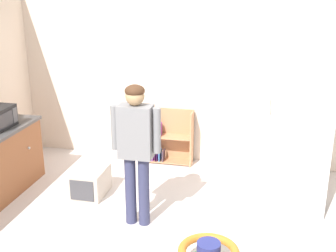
{
  "coord_description": "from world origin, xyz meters",
  "views": [
    {
      "loc": [
        1.17,
        -4.06,
        2.71
      ],
      "look_at": [
        0.15,
        0.52,
        1.15
      ],
      "focal_mm": 46.27,
      "sensor_mm": 36.0,
      "label": 1
    }
  ],
  "objects_px": {
    "standing_person": "(136,143)",
    "pet_carrier": "(90,182)",
    "bookshelf": "(164,139)",
    "refrigerator": "(298,140)"
  },
  "relations": [
    {
      "from": "bookshelf",
      "to": "pet_carrier",
      "type": "distance_m",
      "value": 1.51
    },
    {
      "from": "bookshelf",
      "to": "standing_person",
      "type": "relative_size",
      "value": 0.51
    },
    {
      "from": "bookshelf",
      "to": "pet_carrier",
      "type": "bearing_deg",
      "value": -118.23
    },
    {
      "from": "refrigerator",
      "to": "bookshelf",
      "type": "xyz_separation_m",
      "value": [
        -1.92,
        1.04,
        -0.52
      ]
    },
    {
      "from": "pet_carrier",
      "to": "standing_person",
      "type": "bearing_deg",
      "value": -34.29
    },
    {
      "from": "bookshelf",
      "to": "pet_carrier",
      "type": "relative_size",
      "value": 1.54
    },
    {
      "from": "bookshelf",
      "to": "pet_carrier",
      "type": "height_order",
      "value": "bookshelf"
    },
    {
      "from": "standing_person",
      "to": "pet_carrier",
      "type": "distance_m",
      "value": 1.3
    },
    {
      "from": "bookshelf",
      "to": "standing_person",
      "type": "bearing_deg",
      "value": -86.26
    },
    {
      "from": "standing_person",
      "to": "pet_carrier",
      "type": "xyz_separation_m",
      "value": [
        -0.83,
        0.57,
        -0.83
      ]
    }
  ]
}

